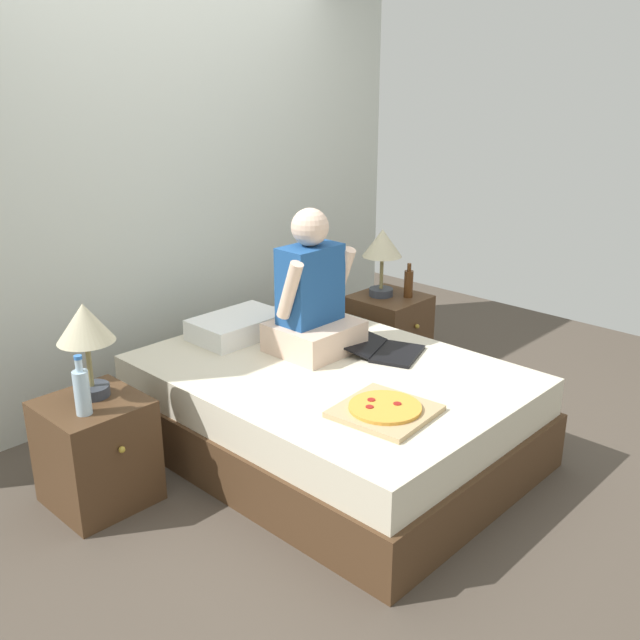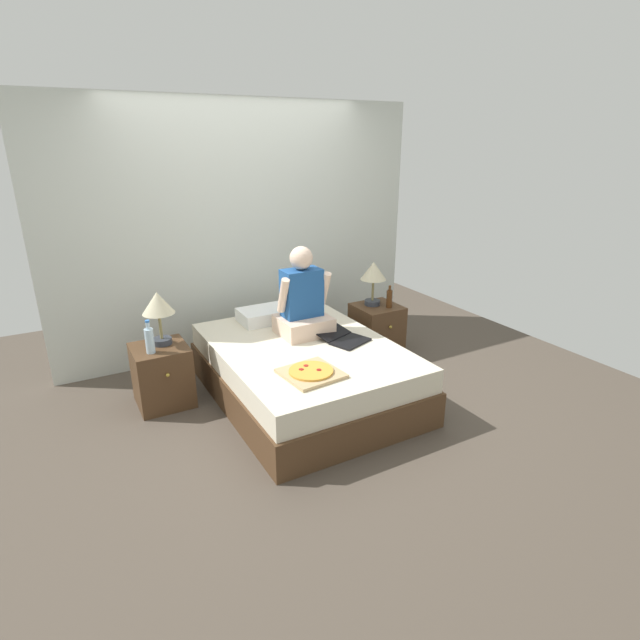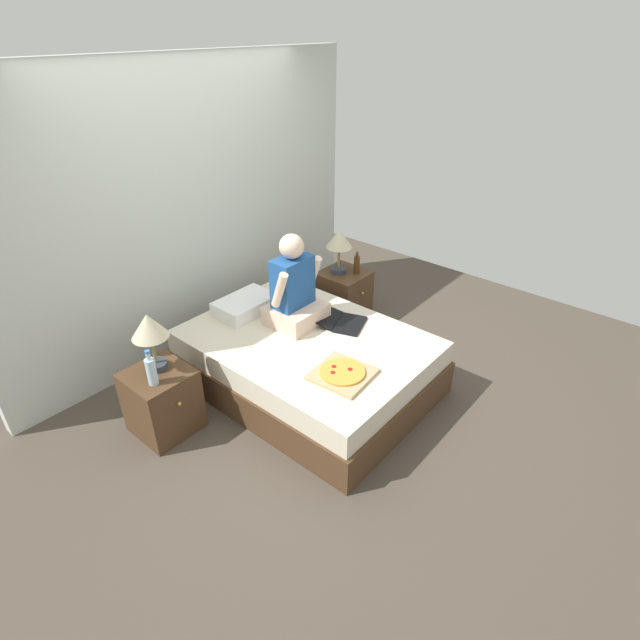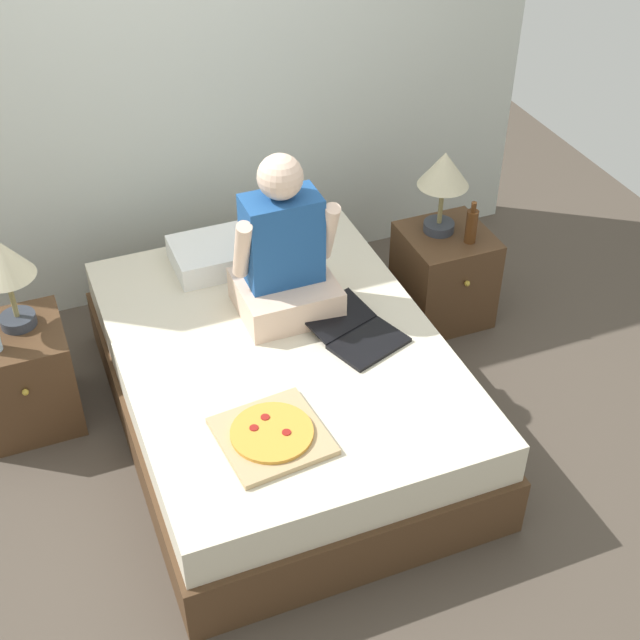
# 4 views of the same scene
# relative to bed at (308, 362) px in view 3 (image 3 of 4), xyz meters

# --- Properties ---
(ground_plane) EXTENTS (5.83, 5.83, 0.00)m
(ground_plane) POSITION_rel_bed_xyz_m (0.00, 0.00, -0.24)
(ground_plane) COLOR #4C4238
(wall_back) EXTENTS (3.83, 0.12, 2.50)m
(wall_back) POSITION_rel_bed_xyz_m (0.00, 1.34, 1.01)
(wall_back) COLOR silver
(wall_back) RESTS_ON ground
(bed) EXTENTS (1.43, 1.95, 0.49)m
(bed) POSITION_rel_bed_xyz_m (0.00, 0.00, 0.00)
(bed) COLOR #4C331E
(bed) RESTS_ON ground
(nightstand_left) EXTENTS (0.44, 0.47, 0.52)m
(nightstand_left) POSITION_rel_bed_xyz_m (-1.09, 0.48, 0.02)
(nightstand_left) COLOR #4C331E
(nightstand_left) RESTS_ON ground
(lamp_on_left_nightstand) EXTENTS (0.26, 0.26, 0.45)m
(lamp_on_left_nightstand) POSITION_rel_bed_xyz_m (-1.05, 0.53, 0.60)
(lamp_on_left_nightstand) COLOR #333842
(lamp_on_left_nightstand) RESTS_ON nightstand_left
(water_bottle) EXTENTS (0.07, 0.07, 0.28)m
(water_bottle) POSITION_rel_bed_xyz_m (-1.17, 0.39, 0.39)
(water_bottle) COLOR silver
(water_bottle) RESTS_ON nightstand_left
(nightstand_right) EXTENTS (0.44, 0.47, 0.52)m
(nightstand_right) POSITION_rel_bed_xyz_m (1.09, 0.48, 0.02)
(nightstand_right) COLOR #4C331E
(nightstand_right) RESTS_ON ground
(lamp_on_right_nightstand) EXTENTS (0.26, 0.26, 0.45)m
(lamp_on_right_nightstand) POSITION_rel_bed_xyz_m (1.06, 0.53, 0.60)
(lamp_on_right_nightstand) COLOR #333842
(lamp_on_right_nightstand) RESTS_ON nightstand_right
(beer_bottle) EXTENTS (0.06, 0.06, 0.23)m
(beer_bottle) POSITION_rel_bed_xyz_m (1.16, 0.38, 0.37)
(beer_bottle) COLOR #512D14
(beer_bottle) RESTS_ON nightstand_right
(pillow) EXTENTS (0.52, 0.34, 0.12)m
(pillow) POSITION_rel_bed_xyz_m (-0.03, 0.70, 0.31)
(pillow) COLOR white
(pillow) RESTS_ON bed
(person_seated) EXTENTS (0.47, 0.40, 0.78)m
(person_seated) POSITION_rel_bed_xyz_m (0.12, 0.24, 0.54)
(person_seated) COLOR beige
(person_seated) RESTS_ON bed
(laptop) EXTENTS (0.44, 0.50, 0.07)m
(laptop) POSITION_rel_bed_xyz_m (0.34, -0.09, 0.27)
(laptop) COLOR black
(laptop) RESTS_ON bed
(pizza_box) EXTENTS (0.44, 0.44, 0.05)m
(pizza_box) POSITION_rel_bed_xyz_m (-0.22, -0.53, 0.27)
(pizza_box) COLOR tan
(pizza_box) RESTS_ON bed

